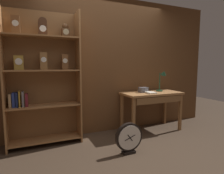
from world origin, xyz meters
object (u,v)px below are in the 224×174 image
open_repair_manual (151,93)px  round_clock_large (129,138)px  bookshelf (42,77)px  workbench (152,98)px  toolbox_small (143,90)px  desk_lamp (162,78)px

open_repair_manual → round_clock_large: size_ratio=0.47×
bookshelf → round_clock_large: bookshelf is taller
workbench → toolbox_small: size_ratio=7.07×
desk_lamp → open_repair_manual: bearing=-159.1°
toolbox_small → open_repair_manual: 0.17m
open_repair_manual → round_clock_large: open_repair_manual is taller
workbench → desk_lamp: bearing=13.1°
bookshelf → desk_lamp: size_ratio=4.93×
bookshelf → open_repair_manual: bookshelf is taller
toolbox_small → round_clock_large: bearing=-133.3°
bookshelf → round_clock_large: (1.12, -0.88, -0.87)m
desk_lamp → round_clock_large: (-1.18, -0.77, -0.80)m
workbench → round_clock_large: 1.22m
open_repair_manual → round_clock_large: bearing=-136.4°
bookshelf → open_repair_manual: size_ratio=9.92×
bookshelf → toolbox_small: 1.88m
toolbox_small → round_clock_large: toolbox_small is taller
toolbox_small → open_repair_manual: size_ratio=0.75×
desk_lamp → open_repair_manual: 0.48m
desk_lamp → toolbox_small: desk_lamp is taller
workbench → desk_lamp: size_ratio=2.65×
toolbox_small → bookshelf: bearing=177.0°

